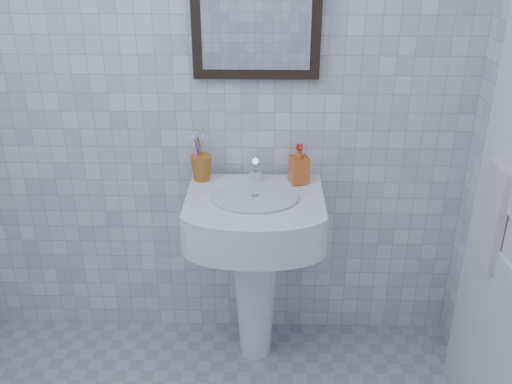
{
  "coord_description": "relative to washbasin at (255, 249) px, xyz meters",
  "views": [
    {
      "loc": [
        0.25,
        -1.07,
        1.81
      ],
      "look_at": [
        0.21,
        0.86,
        0.89
      ],
      "focal_mm": 40.0,
      "sensor_mm": 36.0,
      "label": 1
    }
  ],
  "objects": [
    {
      "name": "hand_towel",
      "position": [
        0.84,
        -0.27,
        0.31
      ],
      "size": [
        0.03,
        0.16,
        0.38
      ],
      "primitive_type": "cube",
      "color": "silver",
      "rests_on": "towel_ring"
    },
    {
      "name": "faucet",
      "position": [
        0.0,
        0.1,
        0.32
      ],
      "size": [
        0.05,
        0.11,
        0.12
      ],
      "color": "silver",
      "rests_on": "washbasin"
    },
    {
      "name": "toothbrush_cup",
      "position": [
        -0.23,
        0.11,
        0.32
      ],
      "size": [
        0.12,
        0.12,
        0.11
      ],
      "primitive_type": null,
      "rotation": [
        0.0,
        0.0,
        0.37
      ],
      "color": "#B5681E",
      "rests_on": "washbasin"
    },
    {
      "name": "towel_ring",
      "position": [
        0.86,
        -0.27,
        0.49
      ],
      "size": [
        0.01,
        0.18,
        0.18
      ],
      "primitive_type": "torus",
      "rotation": [
        0.0,
        1.57,
        0.0
      ],
      "color": "silver",
      "rests_on": "wall_right"
    },
    {
      "name": "wall_back",
      "position": [
        -0.2,
        0.21,
        0.69
      ],
      "size": [
        2.2,
        0.02,
        2.5
      ],
      "primitive_type": "cube",
      "color": "white",
      "rests_on": "ground"
    },
    {
      "name": "soap_dispenser",
      "position": [
        0.18,
        0.1,
        0.35
      ],
      "size": [
        0.09,
        0.09,
        0.16
      ],
      "primitive_type": "imported",
      "rotation": [
        0.0,
        0.0,
        0.26
      ],
      "color": "#BA4412",
      "rests_on": "washbasin"
    },
    {
      "name": "washbasin",
      "position": [
        0.0,
        0.0,
        0.0
      ],
      "size": [
        0.54,
        0.4,
        0.84
      ],
      "color": "white",
      "rests_on": "ground"
    }
  ]
}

